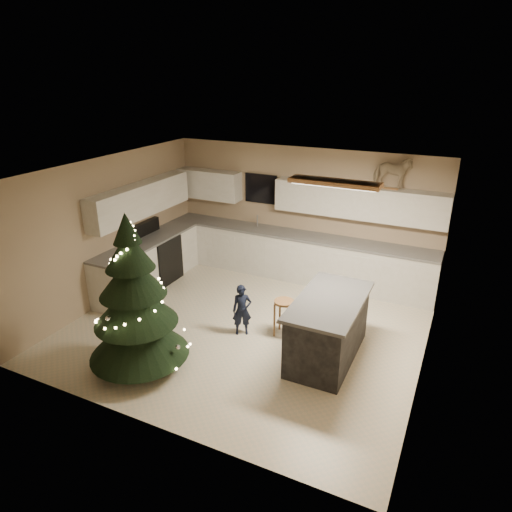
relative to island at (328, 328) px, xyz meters
name	(u,v)px	position (x,y,z in m)	size (l,w,h in m)	color
ground_plane	(247,327)	(-1.43, 0.21, -0.48)	(5.50, 5.50, 0.00)	beige
room_shell	(247,228)	(-1.41, 0.22, 1.27)	(5.52, 5.02, 2.61)	tan
cabinetry	(243,244)	(-2.34, 1.86, 0.28)	(5.50, 3.20, 2.00)	silver
island	(328,328)	(0.00, 0.00, 0.00)	(0.90, 1.70, 0.95)	black
bar_stool	(284,309)	(-0.81, 0.28, -0.03)	(0.32, 0.32, 0.60)	olive
christmas_tree	(135,308)	(-2.33, -1.39, 0.47)	(1.44, 1.39, 2.30)	#3F2816
toddler	(242,310)	(-1.42, 0.02, -0.06)	(0.31, 0.20, 0.85)	black
rocking_horse	(392,172)	(0.27, 2.54, 1.82)	(0.68, 0.35, 0.58)	olive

